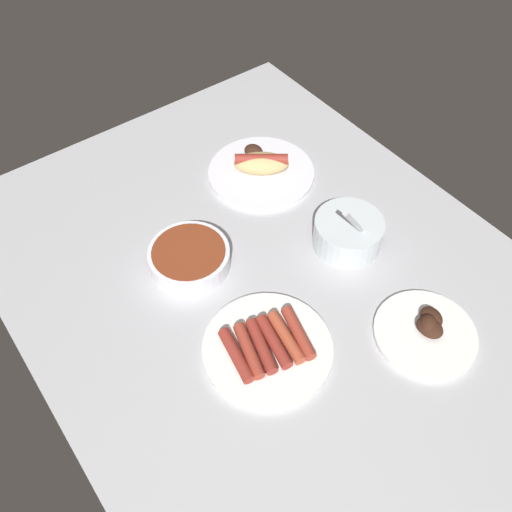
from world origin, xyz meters
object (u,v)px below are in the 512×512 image
Objects in this scene: bowl_coleslaw at (348,232)px; plate_hotdog_assembled at (261,168)px; plate_grilled_meat at (426,331)px; plate_sausages at (268,347)px; bowl_chili at (189,257)px.

bowl_coleslaw reaches higher than plate_hotdog_assembled.
plate_hotdog_assembled is at bearing 177.95° from plate_grilled_meat.
plate_sausages is 1.25× the size of plate_grilled_meat.
bowl_chili is at bearing -65.09° from plate_hotdog_assembled.
bowl_coleslaw is 0.88× the size of plate_grilled_meat.
bowl_chili is 29.51cm from plate_hotdog_assembled.
plate_hotdog_assembled is at bearing 114.91° from bowl_chili.
plate_grilled_meat is (38.36, 24.95, -1.31)cm from bowl_chili.
plate_sausages is at bearing -120.38° from plate_grilled_meat.
bowl_chili is (-14.31, -28.06, -1.24)cm from bowl_coleslaw.
plate_sausages is 1.42× the size of bowl_coleslaw.
plate_sausages is 29.30cm from bowl_coleslaw.
plate_sausages is at bearing 1.27° from bowl_chili.
bowl_chili is 0.87× the size of plate_grilled_meat.
plate_grilled_meat is at bearing 33.04° from bowl_chili.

